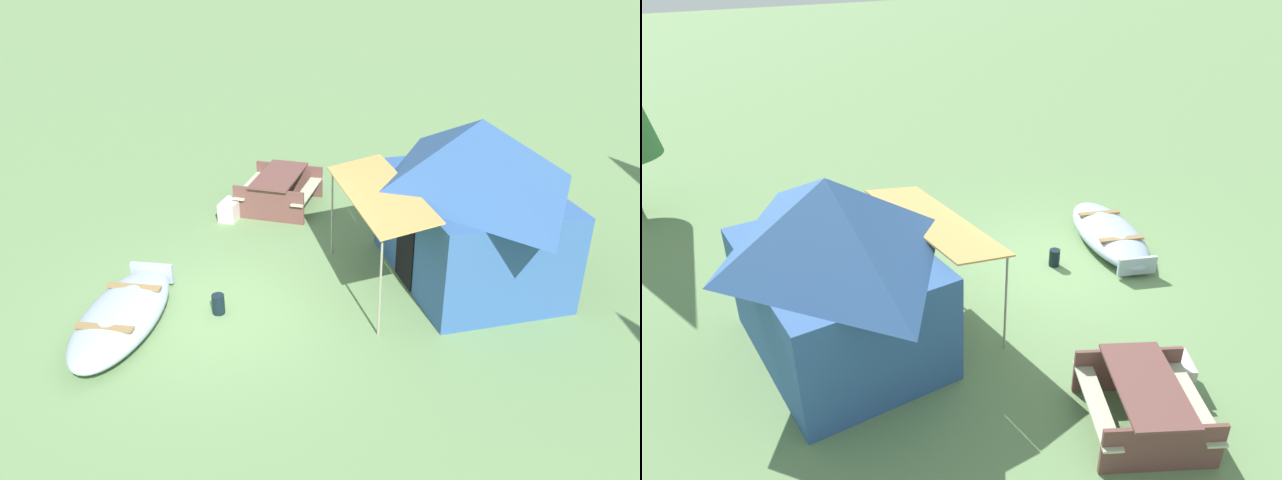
# 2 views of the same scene
# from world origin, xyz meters

# --- Properties ---
(ground_plane) EXTENTS (80.00, 80.00, 0.00)m
(ground_plane) POSITION_xyz_m (0.00, 0.00, 0.00)
(ground_plane) COLOR #648754
(beached_rowboat) EXTENTS (3.15, 1.83, 0.46)m
(beached_rowboat) POSITION_xyz_m (0.35, -1.68, 0.24)
(beached_rowboat) COLOR #99A8BB
(beached_rowboat) RESTS_ON ground_plane
(canvas_cabin_tent) EXTENTS (3.94, 3.99, 2.91)m
(canvas_cabin_tent) POSITION_xyz_m (-0.80, 4.22, 1.51)
(canvas_cabin_tent) COLOR #305693
(canvas_cabin_tent) RESTS_ON ground_plane
(picnic_table) EXTENTS (2.10, 2.02, 0.76)m
(picnic_table) POSITION_xyz_m (-4.08, 0.99, 0.47)
(picnic_table) COLOR brown
(picnic_table) RESTS_ON ground_plane
(cooler_box) EXTENTS (0.64, 0.53, 0.39)m
(cooler_box) POSITION_xyz_m (-3.58, -0.07, 0.20)
(cooler_box) COLOR silver
(cooler_box) RESTS_ON ground_plane
(fuel_can) EXTENTS (0.28, 0.28, 0.34)m
(fuel_can) POSITION_xyz_m (0.05, -0.18, 0.17)
(fuel_can) COLOR black
(fuel_can) RESTS_ON ground_plane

